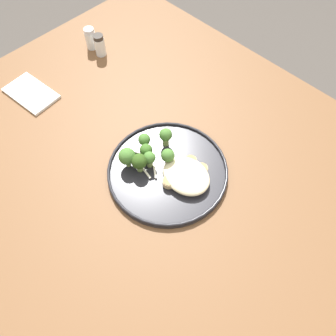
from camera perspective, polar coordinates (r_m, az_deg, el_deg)
name	(u,v)px	position (r m, az deg, el deg)	size (l,w,h in m)	color
ground	(176,269)	(1.50, 1.29, -16.65)	(6.00, 6.00, 0.00)	#47423D
wooden_dining_table	(181,200)	(0.88, 2.12, -5.33)	(1.40, 1.00, 0.74)	brown
dinner_plate	(168,171)	(0.81, 0.00, -0.43)	(0.29, 0.29, 0.02)	#232328
noodle_bed	(186,175)	(0.79, 3.07, -1.25)	(0.12, 0.10, 0.03)	beige
seared_scallop_large_seared	(169,182)	(0.78, 0.15, -2.39)	(0.03, 0.03, 0.02)	#DBB77A
seared_scallop_center_golden	(191,161)	(0.81, 3.82, 1.11)	(0.03, 0.03, 0.02)	#DBB77A
seared_scallop_tiny_bay	(189,169)	(0.80, 3.59, -0.19)	(0.03, 0.03, 0.02)	beige
seared_scallop_half_hidden	(184,184)	(0.78, 2.69, -2.72)	(0.03, 0.03, 0.01)	#E5C689
seared_scallop_on_noodles	(171,163)	(0.81, 0.52, 0.80)	(0.03, 0.03, 0.02)	beige
seared_scallop_rear_pale	(202,169)	(0.81, 5.66, -0.17)	(0.03, 0.03, 0.01)	#DBB77A
seared_scallop_left_edge	(178,176)	(0.79, 1.76, -1.35)	(0.03, 0.03, 0.01)	#E5C689
broccoli_floret_tall_stalk	(146,150)	(0.82, -3.71, 2.96)	(0.03, 0.03, 0.04)	#7A994C
broccoli_floret_small_sprig	(166,136)	(0.83, -0.39, 5.47)	(0.03, 0.03, 0.06)	#89A356
broccoli_floret_near_rim	(139,162)	(0.79, -4.88, 1.03)	(0.04, 0.04, 0.06)	#7A994C
broccoli_floret_rear_charred	(144,140)	(0.83, -4.02, 4.76)	(0.03, 0.03, 0.04)	#89A356
broccoli_floret_front_edge	(168,156)	(0.79, -0.03, 2.05)	(0.03, 0.03, 0.05)	#7A994C
broccoli_floret_right_tilted	(149,158)	(0.80, -3.14, 1.63)	(0.03, 0.03, 0.05)	#89A356
broccoli_floret_center_pile	(127,157)	(0.80, -6.90, 1.92)	(0.04, 0.04, 0.06)	#7A994C
onion_sliver_long_sliver	(144,163)	(0.82, -3.98, 0.80)	(0.05, 0.01, 0.00)	silver
onion_sliver_curled_piece	(133,151)	(0.84, -5.93, 2.90)	(0.06, 0.01, 0.00)	silver
onion_sliver_short_strip	(144,170)	(0.81, -4.09, -0.27)	(0.06, 0.01, 0.00)	silver
onion_sliver_pale_crescent	(154,168)	(0.81, -2.32, -0.03)	(0.06, 0.01, 0.00)	silver
folded_napkin	(31,93)	(1.05, -22.07, 11.58)	(0.15, 0.09, 0.01)	white
salt_shaker	(91,38)	(1.13, -12.91, 20.48)	(0.03, 0.03, 0.07)	white
pepper_shaker	(100,45)	(1.10, -11.43, 19.61)	(0.03, 0.03, 0.07)	white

